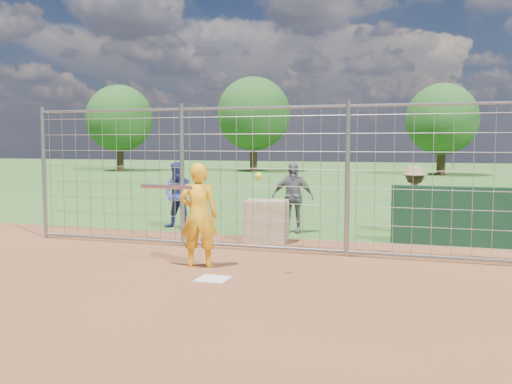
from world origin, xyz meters
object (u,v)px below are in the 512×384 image
(equipment_bin, at_px, (266,221))
(bystander_c, at_px, (414,200))
(bystander_a, at_px, (179,195))
(bystander_b, at_px, (293,197))
(batter, at_px, (199,215))

(equipment_bin, bearing_deg, bystander_c, 28.66)
(bystander_a, height_order, bystander_c, bystander_a)
(bystander_c, height_order, equipment_bin, bystander_c)
(bystander_a, bearing_deg, bystander_c, 7.18)
(bystander_a, xyz_separation_m, bystander_c, (4.99, 0.79, -0.03))
(bystander_a, distance_m, bystander_b, 2.54)
(bystander_c, bearing_deg, bystander_b, 11.49)
(bystander_b, distance_m, bystander_c, 2.53)
(bystander_a, bearing_deg, bystander_b, 3.27)
(bystander_b, bearing_deg, equipment_bin, -105.51)
(bystander_a, height_order, bystander_b, bystander_b)
(batter, bearing_deg, equipment_bin, -110.59)
(bystander_c, relative_size, equipment_bin, 1.79)
(batter, xyz_separation_m, bystander_c, (2.99, 4.29, -0.09))
(batter, relative_size, bystander_a, 1.08)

